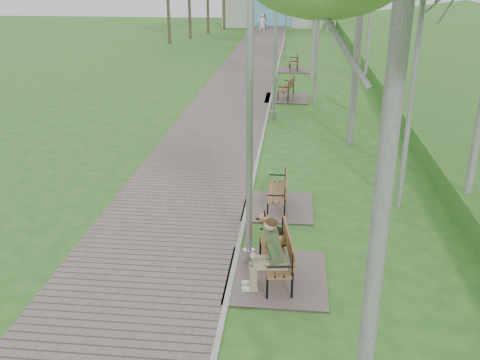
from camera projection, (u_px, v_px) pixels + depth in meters
name	position (u px, v px, depth m)	size (l,w,h in m)	color
ground	(217.00, 347.00, 8.52)	(120.00, 120.00, 0.00)	#255F1E
walkway	(242.00, 80.00, 28.55)	(3.50, 67.00, 0.04)	#685A54
kerb	(275.00, 81.00, 28.38)	(0.10, 67.00, 0.05)	#999993
building_north	(273.00, 6.00, 55.03)	(10.00, 5.20, 4.00)	#9E9E99
bench_main	(272.00, 258.00, 10.21)	(1.93, 2.14, 1.68)	#685A54
bench_second	(277.00, 200.00, 13.41)	(1.74, 1.93, 1.07)	#685A54
bench_third	(286.00, 94.00, 24.59)	(1.95, 2.16, 1.19)	#685A54
bench_far	(294.00, 67.00, 31.39)	(1.81, 2.01, 1.11)	#685A54
lamp_post_near	(250.00, 142.00, 9.97)	(0.22, 0.22, 5.57)	#999BA1
lamp_post_second	(275.00, 53.00, 20.47)	(0.21, 0.21, 5.53)	#999BA1
lamp_post_third	(286.00, 26.00, 35.12)	(0.17, 0.17, 4.47)	#999BA1
lamp_post_far	(291.00, 6.00, 50.99)	(0.18, 0.18, 4.72)	#999BA1
pedestrian_near	(262.00, 24.00, 47.46)	(0.69, 0.45, 1.89)	silver
pedestrian_far	(264.00, 21.00, 52.24)	(0.74, 0.58, 1.52)	gray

